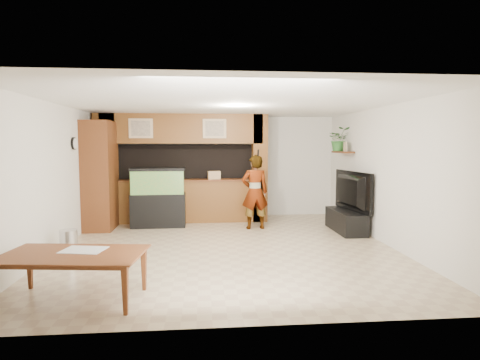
{
  "coord_description": "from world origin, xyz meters",
  "views": [
    {
      "loc": [
        -0.41,
        -7.23,
        1.89
      ],
      "look_at": [
        0.3,
        0.6,
        1.18
      ],
      "focal_mm": 30.0,
      "sensor_mm": 36.0,
      "label": 1
    }
  ],
  "objects": [
    {
      "name": "ceiling",
      "position": [
        0.0,
        0.0,
        2.6
      ],
      "size": [
        6.5,
        6.5,
        0.0
      ],
      "primitive_type": "plane",
      "color": "white",
      "rests_on": "wall_back"
    },
    {
      "name": "dining_table",
      "position": [
        -1.99,
        -2.41,
        0.29
      ],
      "size": [
        1.77,
        1.13,
        0.59
      ],
      "primitive_type": "imported",
      "rotation": [
        0.0,
        0.0,
        -0.12
      ],
      "color": "brown",
      "rests_on": "floor"
    },
    {
      "name": "floor",
      "position": [
        0.0,
        0.0,
        0.0
      ],
      "size": [
        6.5,
        6.5,
        0.0
      ],
      "primitive_type": "plane",
      "color": "tan",
      "rests_on": "ground"
    },
    {
      "name": "trash_can",
      "position": [
        -2.6,
        -0.64,
        0.25
      ],
      "size": [
        0.28,
        0.28,
        0.51
      ],
      "primitive_type": "cylinder",
      "color": "#B2B2B7",
      "rests_on": "floor"
    },
    {
      "name": "counter_box",
      "position": [
        -0.16,
        2.45,
        1.14
      ],
      "size": [
        0.32,
        0.23,
        0.2
      ],
      "primitive_type": "cube",
      "rotation": [
        0.0,
        0.0,
        0.13
      ],
      "color": "tan",
      "rests_on": "partition"
    },
    {
      "name": "potted_plant",
      "position": [
        2.82,
        2.14,
        2.0
      ],
      "size": [
        0.57,
        0.51,
        0.57
      ],
      "primitive_type": "imported",
      "rotation": [
        0.0,
        0.0,
        -0.14
      ],
      "color": "#296227",
      "rests_on": "wall_shelf"
    },
    {
      "name": "television",
      "position": [
        2.65,
        1.09,
        0.88
      ],
      "size": [
        0.39,
        1.49,
        0.85
      ],
      "primitive_type": "imported",
      "rotation": [
        0.0,
        0.0,
        1.71
      ],
      "color": "black",
      "rests_on": "tv_stand"
    },
    {
      "name": "pantry_cabinet",
      "position": [
        -2.7,
        1.85,
        1.2
      ],
      "size": [
        0.6,
        0.98,
        2.39
      ],
      "primitive_type": "cube",
      "color": "brown",
      "rests_on": "floor"
    },
    {
      "name": "wall_left",
      "position": [
        -3.0,
        0.0,
        1.3
      ],
      "size": [
        0.0,
        6.5,
        6.5
      ],
      "primitive_type": "plane",
      "rotation": [
        1.57,
        0.0,
        1.57
      ],
      "color": "beige",
      "rests_on": "floor"
    },
    {
      "name": "aquarium",
      "position": [
        -1.45,
        1.95,
        0.66
      ],
      "size": [
        1.22,
        0.46,
        1.35
      ],
      "rotation": [
        0.0,
        0.0,
        0.02
      ],
      "color": "black",
      "rests_on": "floor"
    },
    {
      "name": "wall_clock",
      "position": [
        -2.97,
        1.0,
        1.9
      ],
      "size": [
        0.05,
        0.25,
        0.25
      ],
      "color": "black",
      "rests_on": "wall_left"
    },
    {
      "name": "tv_stand",
      "position": [
        2.65,
        1.09,
        0.23
      ],
      "size": [
        0.5,
        1.36,
        0.45
      ],
      "primitive_type": "cube",
      "color": "black",
      "rests_on": "floor"
    },
    {
      "name": "wall_right",
      "position": [
        3.0,
        0.0,
        1.3
      ],
      "size": [
        0.0,
        6.5,
        6.5
      ],
      "primitive_type": "plane",
      "rotation": [
        1.57,
        0.0,
        -1.57
      ],
      "color": "beige",
      "rests_on": "floor"
    },
    {
      "name": "person",
      "position": [
        0.72,
        1.55,
        0.83
      ],
      "size": [
        0.64,
        0.45,
        1.65
      ],
      "primitive_type": "imported",
      "rotation": [
        0.0,
        0.0,
        3.24
      ],
      "color": "tan",
      "rests_on": "floor"
    },
    {
      "name": "microphone",
      "position": [
        0.77,
        1.39,
        1.7
      ],
      "size": [
        0.04,
        0.1,
        0.16
      ],
      "primitive_type": "cylinder",
      "rotation": [
        0.44,
        0.0,
        0.0
      ],
      "color": "black",
      "rests_on": "person"
    },
    {
      "name": "photo_frame",
      "position": [
        2.85,
        1.79,
        1.83
      ],
      "size": [
        0.04,
        0.17,
        0.22
      ],
      "primitive_type": "cube",
      "rotation": [
        0.0,
        0.0,
        -0.03
      ],
      "color": "tan",
      "rests_on": "wall_shelf"
    },
    {
      "name": "wall_shelf",
      "position": [
        2.85,
        1.95,
        1.7
      ],
      "size": [
        0.25,
        0.9,
        0.04
      ],
      "primitive_type": "cube",
      "color": "brown",
      "rests_on": "wall_right"
    },
    {
      "name": "newspaper_a",
      "position": [
        -1.89,
        -2.24,
        0.59
      ],
      "size": [
        0.56,
        0.45,
        0.01
      ],
      "primitive_type": "cube",
      "rotation": [
        0.0,
        0.0,
        -0.19
      ],
      "color": "silver",
      "rests_on": "dining_table"
    },
    {
      "name": "wall_back",
      "position": [
        0.0,
        3.25,
        1.3
      ],
      "size": [
        6.0,
        0.0,
        6.0
      ],
      "primitive_type": "plane",
      "rotation": [
        1.57,
        0.0,
        0.0
      ],
      "color": "beige",
      "rests_on": "floor"
    },
    {
      "name": "partition",
      "position": [
        -0.95,
        2.64,
        1.31
      ],
      "size": [
        4.2,
        0.99,
        2.6
      ],
      "color": "brown",
      "rests_on": "floor"
    }
  ]
}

